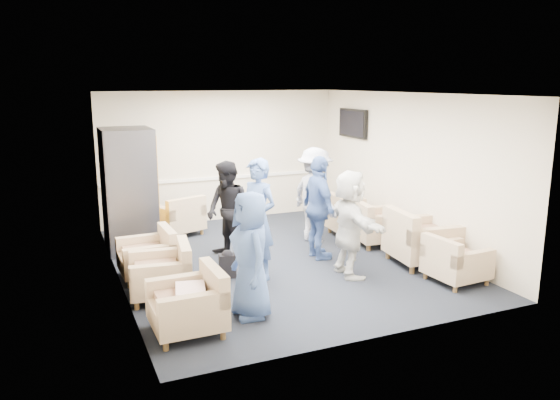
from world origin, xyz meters
name	(u,v)px	position (x,y,z in m)	size (l,w,h in m)	color
floor	(277,260)	(0.00, 0.00, 0.00)	(6.00, 6.00, 0.00)	black
ceiling	(277,94)	(0.00, 0.00, 2.70)	(6.00, 6.00, 0.00)	silver
back_wall	(221,156)	(0.00, 3.00, 1.35)	(5.00, 0.02, 2.70)	beige
front_wall	(382,224)	(0.00, -3.00, 1.35)	(5.00, 0.02, 2.70)	beige
left_wall	(115,192)	(-2.50, 0.00, 1.35)	(0.02, 6.00, 2.70)	beige
right_wall	(407,170)	(2.50, 0.00, 1.35)	(0.02, 6.00, 2.70)	beige
chair_rail	(222,178)	(0.00, 2.98, 0.90)	(4.98, 0.04, 0.06)	white
tv	(353,123)	(2.44, 1.80, 2.05)	(0.10, 1.00, 0.58)	black
armchair_left_near	(192,306)	(-1.93, -2.02, 0.32)	(0.82, 0.82, 0.65)	tan
armchair_left_mid	(164,275)	(-2.01, -0.84, 0.32)	(0.91, 0.91, 0.64)	tan
armchair_left_far	(150,257)	(-2.04, 0.04, 0.31)	(0.80, 0.80, 0.62)	tan
armchair_right_near	(454,263)	(1.98, -1.94, 0.30)	(0.79, 0.79, 0.60)	tan
armchair_right_midnear	(418,241)	(2.02, -1.04, 0.38)	(1.05, 1.05, 0.76)	tan
armchair_right_midfar	(375,226)	(1.99, 0.16, 0.34)	(0.94, 0.94, 0.67)	tan
armchair_right_far	(351,218)	(1.88, 0.81, 0.34)	(0.88, 0.88, 0.68)	tan
armchair_corner	(179,218)	(-1.13, 2.15, 0.32)	(1.04, 1.04, 0.65)	tan
vending_machine	(129,190)	(-2.09, 1.60, 1.06)	(0.86, 1.00, 2.11)	#4D4D55
backpack	(227,263)	(-0.99, -0.42, 0.22)	(0.28, 0.22, 0.43)	black
pillow	(191,292)	(-1.94, -2.02, 0.49)	(0.44, 0.34, 0.13)	white
person_front_left	(251,255)	(-1.13, -1.86, 0.80)	(0.78, 0.51, 1.60)	#415F9E
person_mid_left	(258,219)	(-0.57, -0.64, 0.90)	(0.66, 0.43, 1.81)	#415F9E
person_back_left	(228,211)	(-0.70, 0.42, 0.81)	(0.79, 0.62, 1.63)	black
person_back_right	(315,195)	(1.06, 0.74, 0.87)	(1.12, 0.64, 1.73)	silver
person_mid_right	(319,208)	(0.68, -0.15, 0.86)	(1.01, 0.42, 1.72)	#415F9E
person_front_right	(350,224)	(0.73, -1.07, 0.81)	(1.50, 0.48, 1.62)	silver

